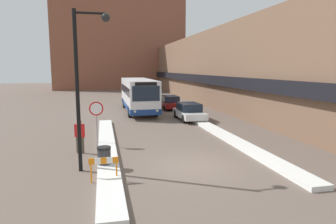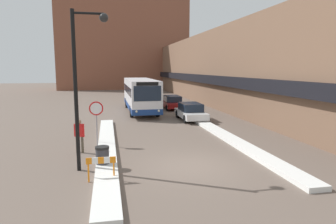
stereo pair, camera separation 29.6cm
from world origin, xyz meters
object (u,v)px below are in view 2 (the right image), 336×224
(street_lamp, at_px, (82,73))
(construction_barricade, at_px, (101,164))
(city_bus, at_px, (140,94))
(parked_car_front, at_px, (191,112))
(stop_sign, at_px, (96,114))
(parked_car_middle, at_px, (172,102))
(pedestrian, at_px, (79,133))
(trash_bin, at_px, (102,157))

(street_lamp, relative_size, construction_barricade, 5.93)
(city_bus, xyz_separation_m, parked_car_front, (3.53, -5.65, -1.02))
(stop_sign, relative_size, construction_barricade, 2.23)
(parked_car_front, height_order, parked_car_middle, parked_car_front)
(parked_car_middle, relative_size, stop_sign, 1.83)
(parked_car_front, relative_size, parked_car_middle, 0.96)
(stop_sign, bearing_deg, parked_car_front, 43.63)
(parked_car_middle, bearing_deg, stop_sign, -117.19)
(parked_car_front, xyz_separation_m, stop_sign, (-7.31, -6.97, 1.08))
(street_lamp, height_order, pedestrian, street_lamp)
(parked_car_front, distance_m, stop_sign, 10.15)
(trash_bin, relative_size, construction_barricade, 0.86)
(parked_car_middle, distance_m, street_lamp, 20.07)
(pedestrian, bearing_deg, stop_sign, 82.32)
(city_bus, height_order, stop_sign, city_bus)
(stop_sign, distance_m, construction_barricade, 5.59)
(city_bus, bearing_deg, parked_car_front, -58.03)
(pedestrian, bearing_deg, city_bus, 96.77)
(city_bus, bearing_deg, construction_barricade, -100.82)
(trash_bin, xyz_separation_m, construction_barricade, (-0.02, -1.55, 0.19))
(parked_car_middle, xyz_separation_m, street_lamp, (-7.65, -18.24, 3.35))
(street_lamp, bearing_deg, trash_bin, 7.93)
(parked_car_front, bearing_deg, stop_sign, -136.37)
(city_bus, xyz_separation_m, street_lamp, (-4.12, -16.64, 2.30))
(city_bus, height_order, construction_barricade, city_bus)
(stop_sign, height_order, pedestrian, stop_sign)
(parked_car_front, bearing_deg, street_lamp, -124.87)
(parked_car_middle, xyz_separation_m, trash_bin, (-6.97, -18.15, -0.20))
(street_lamp, distance_m, pedestrian, 4.10)
(city_bus, relative_size, parked_car_middle, 2.40)
(pedestrian, bearing_deg, trash_bin, -41.29)
(pedestrian, bearing_deg, parked_car_middle, 87.42)
(trash_bin, bearing_deg, street_lamp, -172.07)
(city_bus, height_order, pedestrian, city_bus)
(street_lamp, bearing_deg, construction_barricade, -65.31)
(stop_sign, height_order, construction_barricade, stop_sign)
(city_bus, bearing_deg, stop_sign, -106.67)
(stop_sign, relative_size, trash_bin, 2.59)
(construction_barricade, bearing_deg, street_lamp, 114.69)
(construction_barricade, bearing_deg, parked_car_middle, 70.47)
(street_lamp, bearing_deg, parked_car_front, 55.13)
(city_bus, bearing_deg, street_lamp, -103.93)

